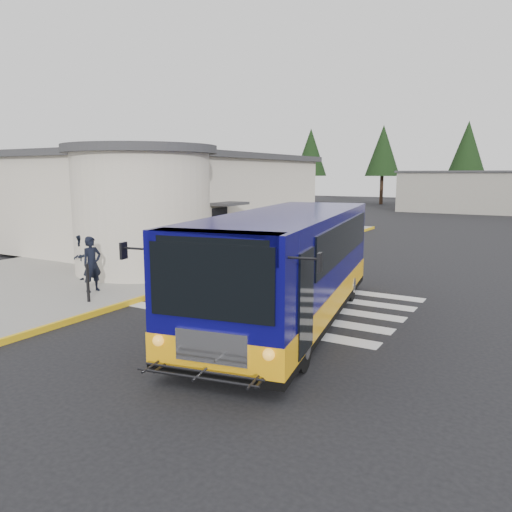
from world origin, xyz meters
The scene contains 9 objects.
ground centered at (0.00, 0.00, 0.00)m, with size 140.00×140.00×0.00m, color black.
sidewalk centered at (-9.00, 4.00, 0.07)m, with size 10.00×34.00×0.15m, color gray.
curb_strip centered at (-4.05, 4.00, 0.08)m, with size 0.12×34.00×0.16m, color gold.
station_building centered at (-10.84, 6.91, 2.57)m, with size 12.70×18.70×4.80m.
crosswalk centered at (-0.50, -0.80, 0.01)m, with size 8.00×5.35×0.01m.
transit_bus centered at (0.80, -2.54, 1.39)m, with size 4.88×10.60×2.91m.
pedestrian_a centered at (-5.90, -3.10, 1.04)m, with size 0.65×0.43×1.78m, color black.
pedestrian_b centered at (-7.73, -1.95, 0.96)m, with size 0.78×0.61×1.61m, color black.
bollard centered at (-4.98, -4.10, 0.72)m, with size 0.09×0.09×1.14m, color black.
Camera 1 is at (6.53, -14.03, 3.90)m, focal length 35.00 mm.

